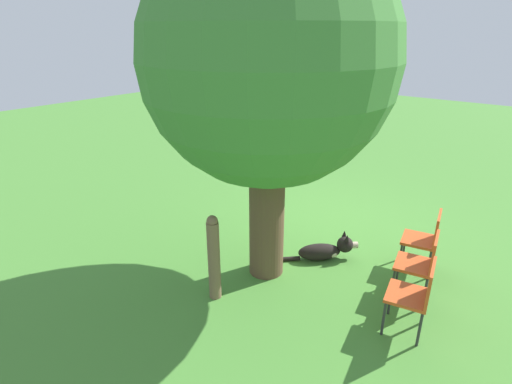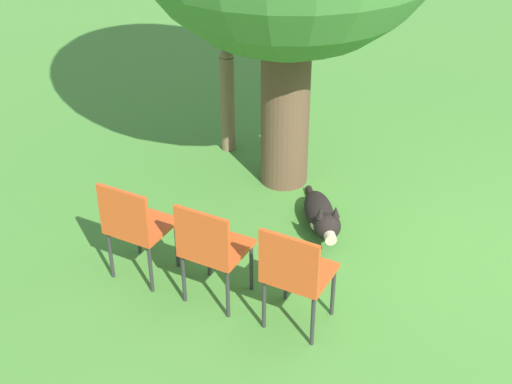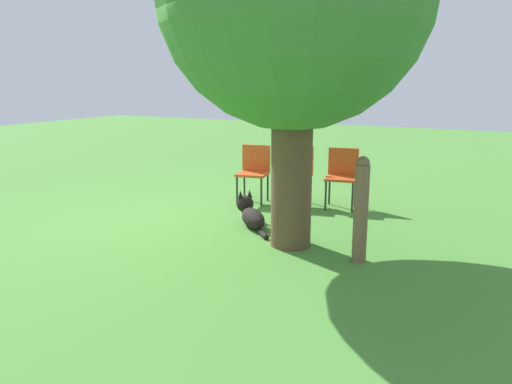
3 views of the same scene
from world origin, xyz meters
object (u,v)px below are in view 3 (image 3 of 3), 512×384
dog (251,214)px  fence_post (361,209)px  red_chair_1 (297,171)px  red_chair_2 (342,173)px  red_chair_0 (254,169)px

dog → fence_post: 1.79m
red_chair_1 → red_chair_2: bearing=92.0°
fence_post → red_chair_2: (-2.09, -0.87, -0.05)m
fence_post → dog: bearing=-111.7°
red_chair_0 → fence_post: bearing=39.6°
dog → red_chair_2: (-1.44, 0.75, 0.37)m
dog → red_chair_0: bearing=-18.8°
fence_post → red_chair_0: fence_post is taller
red_chair_0 → red_chair_2: 1.33m
dog → red_chair_1: red_chair_1 is taller
dog → fence_post: (0.64, 1.61, 0.42)m
red_chair_1 → red_chair_2: size_ratio=1.00×
red_chair_0 → red_chair_1: bearing=92.0°
red_chair_1 → dog: bearing=-15.1°
fence_post → red_chair_2: fence_post is taller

